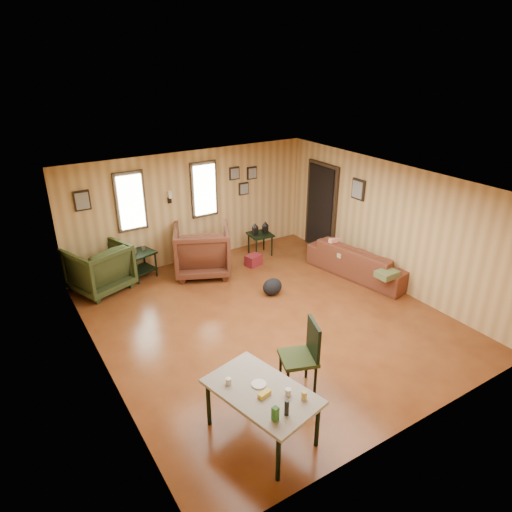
# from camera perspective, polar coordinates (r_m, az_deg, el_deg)

# --- Properties ---
(room) EXTENTS (5.54, 6.04, 2.44)m
(room) POSITION_cam_1_polar(r_m,az_deg,el_deg) (7.72, 1.56, 1.00)
(room) COLOR brown
(room) RESTS_ON ground
(sofa) EXTENTS (1.05, 2.31, 0.87)m
(sofa) POSITION_cam_1_polar(r_m,az_deg,el_deg) (9.58, 13.09, 0.12)
(sofa) COLOR #602D1B
(sofa) RESTS_ON ground
(recliner_brown) EXTENTS (1.43, 1.39, 1.13)m
(recliner_brown) POSITION_cam_1_polar(r_m,az_deg,el_deg) (9.41, -6.74, 1.01)
(recliner_brown) COLOR #4F2617
(recliner_brown) RESTS_ON ground
(recliner_green) EXTENTS (1.26, 1.22, 1.02)m
(recliner_green) POSITION_cam_1_polar(r_m,az_deg,el_deg) (9.20, -19.09, -1.14)
(recliner_green) COLOR #2B3518
(recliner_green) RESTS_ON ground
(end_table) EXTENTS (0.65, 0.62, 0.69)m
(end_table) POSITION_cam_1_polar(r_m,az_deg,el_deg) (9.52, -14.26, -0.50)
(end_table) COLOR black
(end_table) RESTS_ON ground
(side_table) EXTENTS (0.53, 0.53, 0.78)m
(side_table) POSITION_cam_1_polar(r_m,az_deg,el_deg) (10.22, 0.53, 2.93)
(side_table) COLOR black
(side_table) RESTS_ON ground
(cooler) EXTENTS (0.38, 0.31, 0.24)m
(cooler) POSITION_cam_1_polar(r_m,az_deg,el_deg) (9.85, -0.30, -0.54)
(cooler) COLOR maroon
(cooler) RESTS_ON ground
(backpack) EXTENTS (0.43, 0.35, 0.34)m
(backpack) POSITION_cam_1_polar(r_m,az_deg,el_deg) (8.67, 2.06, -3.86)
(backpack) COLOR black
(backpack) RESTS_ON ground
(sofa_pillows) EXTENTS (0.42, 1.64, 0.34)m
(sofa_pillows) POSITION_cam_1_polar(r_m,az_deg,el_deg) (9.16, 12.99, -0.58)
(sofa_pillows) COLOR #545C33
(sofa_pillows) RESTS_ON sofa
(dining_table) EXTENTS (1.08, 1.47, 0.87)m
(dining_table) POSITION_cam_1_polar(r_m,az_deg,el_deg) (5.53, 0.78, -16.97)
(dining_table) COLOR gray
(dining_table) RESTS_ON ground
(dining_chair) EXTENTS (0.60, 0.60, 1.04)m
(dining_chair) POSITION_cam_1_polar(r_m,az_deg,el_deg) (6.25, 6.05, -11.90)
(dining_chair) COLOR #2B3518
(dining_chair) RESTS_ON ground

